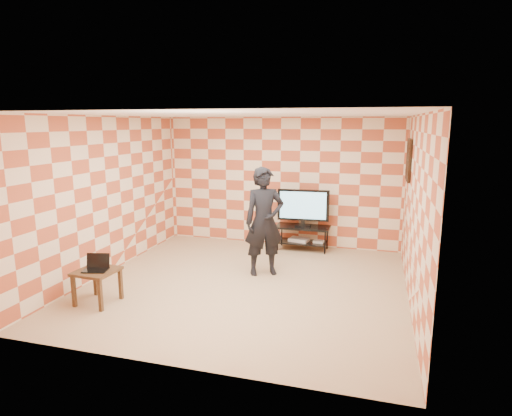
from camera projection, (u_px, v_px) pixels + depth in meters
The scene contains 14 objects.
floor at pixel (246, 284), 6.95m from camera, with size 5.00×5.00×0.00m, color tan.
wall_back at pixel (281, 182), 9.04m from camera, with size 5.00×0.02×2.70m, color beige.
wall_front at pixel (172, 246), 4.32m from camera, with size 5.00×0.02×2.70m, color beige.
wall_left at pixel (107, 195), 7.35m from camera, with size 0.02×5.00×2.70m, color beige.
wall_right at pixel (415, 212), 6.01m from camera, with size 0.02×5.00×2.70m, color beige.
ceiling at pixel (245, 114), 6.42m from camera, with size 5.00×5.00×0.02m, color white.
wall_art at pixel (409, 160), 7.37m from camera, with size 0.04×0.72×0.72m.
tv_stand at pixel (303, 232), 8.78m from camera, with size 1.10×0.49×0.50m.
tv at pixel (303, 206), 8.67m from camera, with size 1.05×0.22×0.76m.
dvd_player at pixel (299, 240), 8.84m from camera, with size 0.39×0.28×0.06m, color silver.
game_console at pixel (319, 242), 8.72m from camera, with size 0.21×0.15×0.05m, color silver.
side_table at pixel (97, 276), 6.15m from camera, with size 0.57×0.57×0.50m.
laptop at pixel (97, 266), 6.14m from camera, with size 0.39×0.34×0.22m.
person at pixel (264, 222), 7.27m from camera, with size 0.68×0.44×1.86m, color black.
Camera 1 is at (1.95, -6.28, 2.57)m, focal length 30.00 mm.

